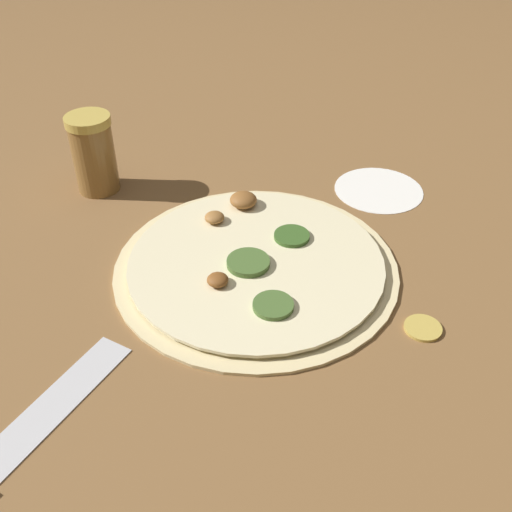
# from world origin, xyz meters

# --- Properties ---
(ground_plane) EXTENTS (3.00, 3.00, 0.00)m
(ground_plane) POSITION_xyz_m (0.00, 0.00, 0.00)
(ground_plane) COLOR brown
(pizza) EXTENTS (0.33, 0.33, 0.03)m
(pizza) POSITION_xyz_m (-0.00, 0.00, 0.01)
(pizza) COLOR beige
(pizza) RESTS_ON ground_plane
(spice_jar) EXTENTS (0.06, 0.06, 0.11)m
(spice_jar) POSITION_xyz_m (-0.28, -0.03, 0.06)
(spice_jar) COLOR olive
(spice_jar) RESTS_ON ground_plane
(loose_cap) EXTENTS (0.04, 0.04, 0.01)m
(loose_cap) POSITION_xyz_m (0.20, 0.05, 0.00)
(loose_cap) COLOR gold
(loose_cap) RESTS_ON ground_plane
(flour_patch) EXTENTS (0.12, 0.12, 0.00)m
(flour_patch) POSITION_xyz_m (-0.00, 0.25, 0.00)
(flour_patch) COLOR white
(flour_patch) RESTS_ON ground_plane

